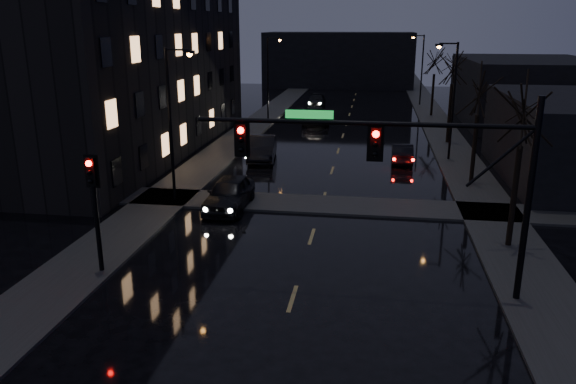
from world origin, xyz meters
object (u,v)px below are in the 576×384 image
at_px(oncoming_car_b, 262,148).
at_px(oncoming_car_d, 317,101).
at_px(oncoming_car_a, 229,193).
at_px(oncoming_car_c, 315,116).
at_px(lead_car, 402,153).

height_order(oncoming_car_b, oncoming_car_d, oncoming_car_b).
relative_size(oncoming_car_b, oncoming_car_d, 1.10).
bearing_deg(oncoming_car_b, oncoming_car_a, -94.24).
relative_size(oncoming_car_a, oncoming_car_c, 0.88).
xyz_separation_m(oncoming_car_d, lead_car, (8.62, -26.56, -0.01)).
bearing_deg(lead_car, oncoming_car_a, 52.74).
bearing_deg(oncoming_car_c, lead_car, -69.91).
relative_size(oncoming_car_a, lead_car, 1.20).
distance_m(oncoming_car_a, oncoming_car_d, 38.22).
relative_size(oncoming_car_d, lead_car, 1.14).
distance_m(oncoming_car_c, oncoming_car_d, 11.92).
xyz_separation_m(oncoming_car_c, oncoming_car_d, (-1.08, 11.87, -0.10)).
distance_m(oncoming_car_a, lead_car, 14.84).
bearing_deg(oncoming_car_c, oncoming_car_b, -104.78).
bearing_deg(oncoming_car_a, lead_car, 52.37).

